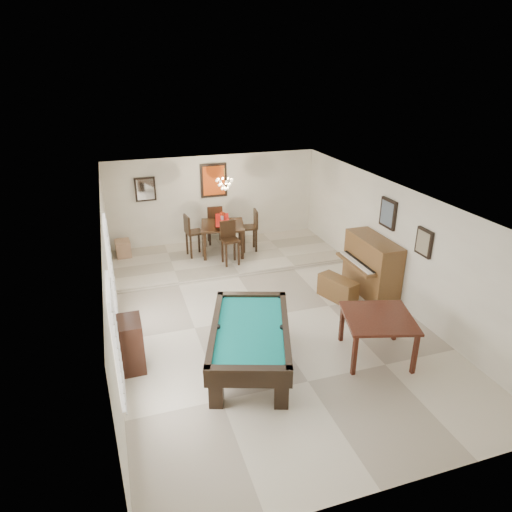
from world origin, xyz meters
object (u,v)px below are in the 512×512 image
apothecary_chest (131,344)px  corner_bench (123,248)px  pool_table (250,348)px  dining_table (223,236)px  dining_chair_west (195,235)px  square_table (376,336)px  chandelier (225,180)px  dining_chair_south (230,243)px  flower_vase (222,216)px  piano_bench (338,289)px  dining_chair_east (249,230)px  dining_chair_north (215,224)px  upright_piano (366,267)px

apothecary_chest → corner_bench: apothecary_chest is taller
pool_table → corner_bench: size_ratio=5.09×
dining_table → dining_chair_west: bearing=177.2°
square_table → chandelier: 5.64m
pool_table → apothecary_chest: apothecary_chest is taller
apothecary_chest → dining_chair_south: size_ratio=0.84×
apothecary_chest → flower_vase: size_ratio=3.98×
piano_bench → dining_chair_west: 4.19m
chandelier → dining_chair_south: bearing=-93.7°
square_table → pool_table: bearing=170.7°
dining_table → chandelier: 1.63m
pool_table → square_table: size_ratio=2.03×
dining_chair_east → chandelier: chandelier is taller
apothecary_chest → corner_bench: size_ratio=1.97×
corner_bench → dining_chair_south: bearing=-28.1°
square_table → dining_chair_north: (-1.54, 6.16, 0.28)m
dining_table → flower_vase: 0.59m
chandelier → dining_chair_west: bearing=162.1°
pool_table → upright_piano: 3.84m
upright_piano → dining_chair_east: (-1.83, 3.08, 0.03)m
piano_bench → dining_chair_south: (-1.85, 2.41, 0.42)m
square_table → dining_chair_north: bearing=104.0°
dining_table → square_table: bearing=-74.4°
dining_chair_west → dining_chair_east: dining_chair_west is taller
dining_chair_north → dining_chair_east: bearing=138.6°
square_table → piano_bench: 2.20m
square_table → dining_chair_north: dining_chair_north is taller
dining_table → dining_chair_east: dining_chair_east is taller
upright_piano → chandelier: chandelier is taller
dining_chair_north → chandelier: bearing=100.0°
dining_chair_west → corner_bench: bearing=65.0°
square_table → corner_bench: size_ratio=2.50×
square_table → dining_chair_south: 4.82m
apothecary_chest → dining_chair_north: size_ratio=0.82×
dining_table → flower_vase: size_ratio=4.81×
piano_bench → dining_chair_north: (-1.89, 3.99, 0.43)m
square_table → dining_chair_east: bearing=98.2°
square_table → apothecary_chest: 4.35m
apothecary_chest → dining_chair_east: (3.47, 4.31, 0.23)m
square_table → chandelier: chandelier is taller
square_table → dining_table: dining_table is taller
pool_table → dining_chair_north: 5.84m
dining_table → dining_chair_east: (0.73, -0.04, 0.10)m
pool_table → dining_chair_east: (1.51, 4.96, 0.29)m
corner_bench → apothecary_chest: bearing=-91.2°
dining_chair_south → dining_chair_north: (-0.04, 1.58, 0.01)m
pool_table → chandelier: chandelier is taller
piano_bench → chandelier: bearing=121.4°
apothecary_chest → dining_chair_west: bearing=65.8°
apothecary_chest → dining_chair_north: bearing=62.3°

